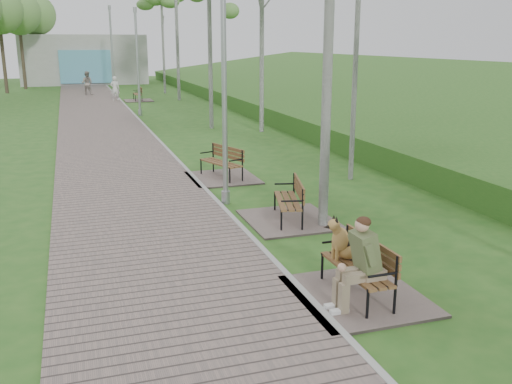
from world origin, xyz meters
TOP-DOWN VIEW (x-y plane):
  - walkway at (-1.75, 21.50)m, footprint 3.50×67.00m
  - kerb at (0.00, 21.50)m, footprint 0.10×67.00m
  - embankment at (12.00, 20.00)m, footprint 14.00×70.00m
  - building_north at (-1.50, 50.97)m, footprint 10.00×5.20m
  - bench_main at (0.60, 6.34)m, footprint 1.73×1.92m
  - bench_second at (1.02, 9.96)m, footprint 1.71×1.90m
  - bench_third at (0.68, 13.91)m, footprint 1.70×1.89m
  - bench_far at (0.98, 34.93)m, footprint 1.66×1.84m
  - lamp_post_second at (0.17, 11.60)m, footprint 0.19×0.19m
  - lamp_post_third at (0.26, 27.82)m, footprint 0.19×0.19m
  - lamp_post_far at (0.27, 43.27)m, footprint 0.23×0.23m
  - pedestrian_near at (-0.30, 35.24)m, footprint 0.57×0.41m
  - pedestrian_far at (-1.74, 39.84)m, footprint 0.93×0.84m

SIDE VIEW (x-z plane):
  - embankment at x=12.00m, z-range -0.80..0.80m
  - walkway at x=-1.75m, z-range 0.00..0.04m
  - kerb at x=0.00m, z-range 0.00..0.05m
  - bench_far at x=0.98m, z-range -0.32..0.70m
  - bench_third at x=0.68m, z-range -0.33..0.72m
  - bench_second at x=1.02m, z-range -0.33..0.72m
  - bench_main at x=0.60m, z-range -0.33..1.17m
  - pedestrian_near at x=-0.30m, z-range 0.00..1.47m
  - pedestrian_far at x=-1.74m, z-range 0.00..1.56m
  - building_north at x=-1.50m, z-range -0.01..3.99m
  - lamp_post_second at x=0.17m, z-range -0.16..4.78m
  - lamp_post_third at x=0.26m, z-range -0.16..4.85m
  - lamp_post_far at x=0.27m, z-range -0.19..5.74m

